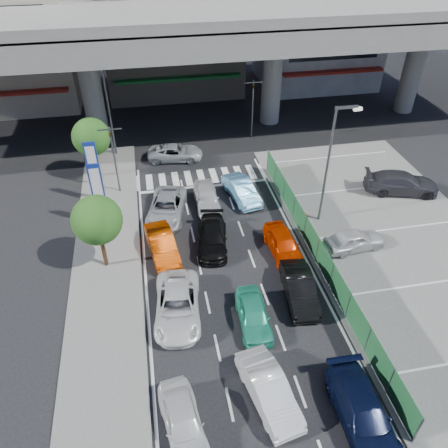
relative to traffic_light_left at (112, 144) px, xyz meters
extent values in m
plane|color=black|center=(6.20, -12.00, -3.94)|extent=(120.00, 120.00, 0.00)
cube|color=#585855|center=(17.20, -10.00, -3.91)|extent=(12.00, 28.00, 0.06)
cube|color=#585855|center=(-0.80, -8.00, -3.88)|extent=(4.00, 30.00, 0.12)
cylinder|color=slate|center=(-1.80, 10.00, 0.06)|extent=(1.80, 1.80, 8.00)
cylinder|color=slate|center=(14.20, 10.00, 0.06)|extent=(1.80, 1.80, 8.00)
cylinder|color=slate|center=(28.20, 10.00, 0.06)|extent=(1.80, 1.80, 8.00)
cube|color=slate|center=(6.20, 10.00, 5.06)|extent=(64.00, 14.00, 2.00)
cube|color=slate|center=(6.20, 3.20, 6.36)|extent=(64.00, 0.40, 0.90)
cube|color=#A69B85|center=(-9.80, 20.00, 2.56)|extent=(12.00, 10.00, 13.00)
cube|color=maroon|center=(-9.80, 14.90, -1.14)|extent=(10.80, 1.60, 0.25)
cube|color=gray|center=(6.20, 21.00, 3.56)|extent=(14.00, 10.00, 15.00)
cube|color=#146728|center=(6.20, 15.90, -1.14)|extent=(12.60, 1.60, 0.25)
cube|color=black|center=(6.20, 15.98, 4.31)|extent=(11.20, 0.10, 6.75)
cube|color=gray|center=(22.20, 20.00, 2.06)|extent=(12.00, 10.00, 12.00)
cube|color=maroon|center=(22.20, 14.90, -1.14)|extent=(10.80, 1.60, 0.25)
cube|color=black|center=(22.20, 14.98, 2.66)|extent=(9.60, 0.10, 5.40)
cylinder|color=#595B60|center=(0.00, 0.00, -1.34)|extent=(0.14, 0.14, 5.20)
cube|color=#595B60|center=(0.00, 0.00, 1.06)|extent=(1.60, 0.08, 0.08)
imported|color=black|center=(0.00, 0.00, 0.76)|extent=(0.26, 1.24, 0.50)
cylinder|color=#595B60|center=(11.70, 7.00, -1.34)|extent=(0.14, 0.14, 5.20)
cube|color=#595B60|center=(11.70, 7.00, 1.06)|extent=(1.60, 0.08, 0.08)
imported|color=black|center=(11.70, 7.00, 0.76)|extent=(0.26, 1.24, 0.50)
cylinder|color=#595B60|center=(13.20, -6.00, 0.06)|extent=(0.16, 0.16, 8.00)
cube|color=#595B60|center=(13.80, -6.00, 3.96)|extent=(1.40, 0.15, 0.15)
cube|color=silver|center=(14.50, -6.00, 3.81)|extent=(0.50, 0.22, 0.18)
cylinder|color=#595B60|center=(-0.30, 6.00, 0.06)|extent=(0.16, 0.16, 8.00)
cube|color=#595B60|center=(0.30, 6.00, 3.96)|extent=(1.40, 0.15, 0.15)
cube|color=silver|center=(1.00, 6.00, 3.81)|extent=(0.50, 0.22, 0.18)
cylinder|color=#595B60|center=(-1.00, -4.00, -2.84)|extent=(0.10, 0.10, 2.20)
cube|color=navy|center=(-1.00, -4.00, -0.74)|extent=(0.80, 0.12, 3.00)
cube|color=white|center=(-1.00, -4.07, -0.74)|extent=(0.60, 0.02, 2.40)
cylinder|color=#595B60|center=(-1.40, -1.00, -2.84)|extent=(0.10, 0.10, 2.20)
cube|color=navy|center=(-1.40, -1.00, -0.74)|extent=(0.80, 0.12, 3.00)
cube|color=white|center=(-1.40, -1.07, -0.74)|extent=(0.60, 0.02, 2.40)
cylinder|color=#382314|center=(-0.80, -8.00, -2.74)|extent=(0.24, 0.24, 2.40)
sphere|color=#1A4112|center=(-0.80, -8.00, -0.54)|extent=(2.80, 2.80, 2.80)
cylinder|color=#382314|center=(-1.60, 2.50, -2.74)|extent=(0.24, 0.24, 2.40)
sphere|color=#1A4112|center=(-1.60, 2.50, -0.54)|extent=(2.80, 2.80, 2.80)
imported|color=silver|center=(2.51, -18.74, -3.28)|extent=(2.04, 4.03, 1.31)
imported|color=silver|center=(6.30, -18.06, -3.25)|extent=(2.23, 4.39, 1.38)
imported|color=black|center=(9.81, -19.82, -3.25)|extent=(2.05, 4.80, 1.38)
imported|color=silver|center=(2.96, -12.54, -3.25)|extent=(2.82, 5.19, 1.38)
imported|color=teal|center=(6.68, -13.85, -3.30)|extent=(1.68, 3.82, 1.28)
imported|color=black|center=(9.54, -12.56, -3.25)|extent=(1.88, 4.32, 1.38)
imported|color=#C03B02|center=(2.55, -7.49, -3.25)|extent=(2.04, 4.35, 1.38)
imported|color=black|center=(5.68, -7.30, -3.30)|extent=(2.46, 4.62, 1.28)
imported|color=#BC2700|center=(9.78, -8.82, -3.25)|extent=(1.80, 4.11, 1.38)
imported|color=#A9ACB1|center=(3.15, -3.68, -3.25)|extent=(3.39, 5.36, 1.38)
imported|color=silver|center=(6.03, -2.90, -3.25)|extent=(1.68, 4.05, 1.37)
imported|color=#5799C4|center=(8.63, -2.49, -3.25)|extent=(2.28, 4.40, 1.38)
imported|color=silver|center=(4.55, 4.19, -3.32)|extent=(4.71, 2.66, 1.24)
imported|color=silver|center=(14.17, -9.29, -3.23)|extent=(3.93, 1.92, 1.29)
imported|color=#313036|center=(20.24, -3.94, -3.11)|extent=(5.66, 3.55, 1.53)
cone|color=#ED480D|center=(12.24, -6.08, -3.54)|extent=(0.44, 0.44, 0.67)
camera|label=1|loc=(2.41, -28.05, 13.75)|focal=35.00mm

